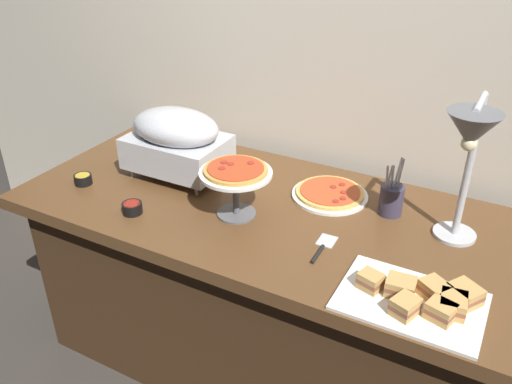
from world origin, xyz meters
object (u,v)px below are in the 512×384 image
at_px(heat_lamp, 470,144).
at_px(sauce_cup_far, 132,208).
at_px(sauce_cup_near, 83,179).
at_px(utensil_holder, 391,199).
at_px(serving_spatula, 322,247).
at_px(sandwich_platter, 421,298).
at_px(pizza_plate_front, 330,194).
at_px(chafing_dish, 177,139).
at_px(pizza_plate_center, 236,177).

relative_size(heat_lamp, sauce_cup_far, 6.98).
height_order(sauce_cup_near, utensil_holder, utensil_holder).
xyz_separation_m(sauce_cup_far, serving_spatula, (0.68, 0.12, -0.02)).
bearing_deg(sandwich_platter, pizza_plate_front, 134.67).
xyz_separation_m(heat_lamp, sauce_cup_near, (-1.35, -0.18, -0.37)).
bearing_deg(sandwich_platter, sauce_cup_far, 179.77).
relative_size(sandwich_platter, sauce_cup_far, 5.51).
distance_m(sauce_cup_near, sauce_cup_far, 0.32).
xyz_separation_m(chafing_dish, pizza_plate_center, (0.36, -0.15, -0.00)).
relative_size(chafing_dish, pizza_plate_front, 1.35).
height_order(heat_lamp, serving_spatula, heat_lamp).
distance_m(heat_lamp, pizza_plate_front, 0.62).
height_order(heat_lamp, sandwich_platter, heat_lamp).
relative_size(pizza_plate_front, utensil_holder, 1.27).
distance_m(sauce_cup_near, utensil_holder, 1.18).
bearing_deg(pizza_plate_center, serving_spatula, -7.62).
height_order(chafing_dish, pizza_plate_front, chafing_dish).
relative_size(pizza_plate_front, sandwich_platter, 0.72).
bearing_deg(pizza_plate_front, sauce_cup_near, -157.73).
distance_m(sandwich_platter, utensil_holder, 0.49).
bearing_deg(sauce_cup_far, pizza_plate_center, 26.90).
bearing_deg(heat_lamp, utensil_holder, 143.34).
xyz_separation_m(sauce_cup_near, sauce_cup_far, (0.31, -0.08, 0.00)).
xyz_separation_m(pizza_plate_front, pizza_plate_center, (-0.25, -0.28, 0.14)).
relative_size(chafing_dish, sauce_cup_near, 5.63).
distance_m(sandwich_platter, serving_spatula, 0.36).
distance_m(sandwich_platter, sauce_cup_far, 1.02).
bearing_deg(utensil_holder, sauce_cup_near, -162.49).
distance_m(chafing_dish, utensil_holder, 0.85).
height_order(sandwich_platter, sauce_cup_far, sandwich_platter).
xyz_separation_m(pizza_plate_center, sandwich_platter, (0.69, -0.17, -0.13)).
height_order(pizza_plate_front, sauce_cup_far, sauce_cup_far).
relative_size(pizza_plate_center, sandwich_platter, 0.64).
bearing_deg(serving_spatula, sauce_cup_far, -169.86).
bearing_deg(sandwich_platter, pizza_plate_center, 165.95).
bearing_deg(chafing_dish, serving_spatula, -15.84).
xyz_separation_m(pizza_plate_center, sauce_cup_far, (-0.33, -0.17, -0.13)).
bearing_deg(chafing_dish, pizza_plate_front, 11.33).
bearing_deg(sandwich_platter, utensil_holder, 115.80).
relative_size(heat_lamp, sauce_cup_near, 7.32).
xyz_separation_m(pizza_plate_front, sauce_cup_near, (-0.89, -0.36, 0.01)).
height_order(heat_lamp, utensil_holder, heat_lamp).
bearing_deg(pizza_plate_front, chafing_dish, -168.67).
bearing_deg(utensil_holder, chafing_dish, -172.47).
height_order(heat_lamp, sauce_cup_far, heat_lamp).
xyz_separation_m(sandwich_platter, sauce_cup_near, (-1.33, 0.08, -0.00)).
height_order(pizza_plate_center, serving_spatula, pizza_plate_center).
height_order(chafing_dish, pizza_plate_center, chafing_dish).
bearing_deg(chafing_dish, utensil_holder, 7.53).
bearing_deg(pizza_plate_front, sauce_cup_far, -142.47).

